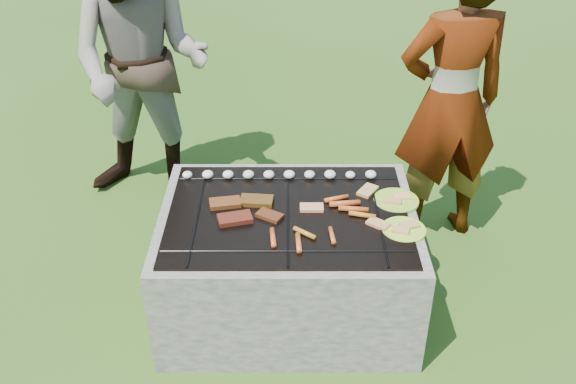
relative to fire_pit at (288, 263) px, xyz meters
name	(u,v)px	position (x,y,z in m)	size (l,w,h in m)	color
lawn	(288,303)	(0.00, 0.00, -0.28)	(60.00, 60.00, 0.00)	#204711
fire_pit	(288,263)	(0.00, 0.00, 0.00)	(1.30, 1.00, 0.62)	#A9A096
mushrooms	(280,174)	(-0.05, 0.33, 0.35)	(1.06, 0.06, 0.04)	white
pork_slabs	(244,208)	(-0.22, 0.01, 0.34)	(0.39, 0.28, 0.02)	#9C461C
sausages	(329,219)	(0.20, -0.08, 0.34)	(0.53, 0.48, 0.03)	#CB6721
bread_on_grate	(351,205)	(0.32, 0.05, 0.34)	(0.44, 0.43, 0.02)	#ECB278
plate_far	(396,200)	(0.56, 0.11, 0.33)	(0.30, 0.30, 0.03)	#D6E135
plate_near	(404,229)	(0.56, -0.14, 0.33)	(0.24, 0.24, 0.03)	#EEFF3C
cook	(451,102)	(0.93, 0.71, 0.61)	(0.65, 0.43, 1.78)	gray
bystander	(141,65)	(-0.92, 1.15, 0.66)	(0.91, 0.71, 1.88)	gray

